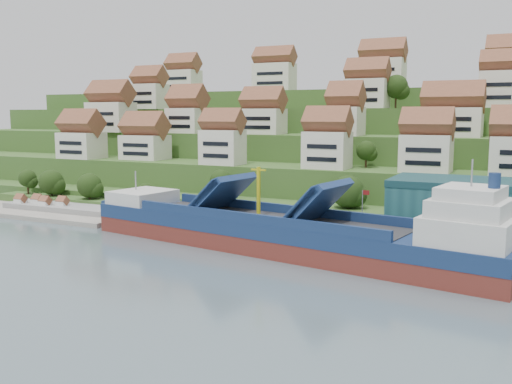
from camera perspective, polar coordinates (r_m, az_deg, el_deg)
The scene contains 9 objects.
ground at distance 100.95m, azimuth -1.01°, elevation -5.64°, with size 300.00×300.00×0.00m, color slate.
quay at distance 107.82m, azimuth 12.23°, elevation -4.35°, with size 180.00×14.00×2.20m, color gray.
pebble_beach at distance 144.62m, azimuth -19.72°, elevation -1.79°, with size 45.00×20.00×1.00m, color gray.
hillside at distance 196.66m, azimuth 12.74°, elevation 3.89°, with size 260.00×128.00×31.00m.
hillside_village at distance 154.18m, azimuth 9.71°, elevation 7.94°, with size 156.17×64.37×29.16m.
hillside_trees at distance 140.13m, azimuth 2.78°, elevation 4.43°, with size 139.55×62.23×31.15m.
flagpole at distance 102.43m, azimuth 10.64°, elevation -1.65°, with size 1.28×0.16×8.00m.
beach_huts at distance 144.95m, azimuth -20.65°, elevation -1.17°, with size 14.40×3.70×2.20m.
cargo_ship at distance 97.04m, azimuth 3.23°, elevation -4.23°, with size 78.32×24.51×17.16m.
Camera 1 is at (44.27, -87.62, 23.53)m, focal length 40.00 mm.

